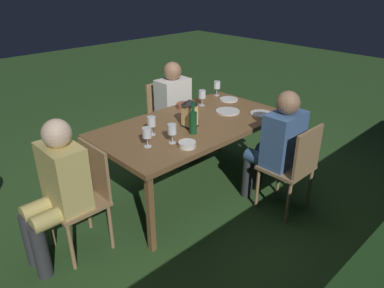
% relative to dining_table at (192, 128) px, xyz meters
% --- Properties ---
extents(ground_plane, '(16.00, 16.00, 0.00)m').
position_rel_dining_table_xyz_m(ground_plane, '(0.00, 0.00, -0.70)').
color(ground_plane, '#2D5123').
extents(dining_table, '(1.86, 1.00, 0.75)m').
position_rel_dining_table_xyz_m(dining_table, '(0.00, 0.00, 0.00)').
color(dining_table, brown).
rests_on(dining_table, ground).
extents(chair_head_far, '(0.40, 0.42, 0.87)m').
position_rel_dining_table_xyz_m(chair_head_far, '(1.18, 0.00, -0.22)').
color(chair_head_far, '#9E7A51').
rests_on(chair_head_far, ground).
extents(person_in_mustard, '(0.48, 0.38, 1.15)m').
position_rel_dining_table_xyz_m(person_in_mustard, '(1.37, 0.00, -0.06)').
color(person_in_mustard, tan).
rests_on(person_in_mustard, ground).
extents(chair_side_right_a, '(0.42, 0.40, 0.87)m').
position_rel_dining_table_xyz_m(chair_side_right_a, '(-0.42, 0.89, -0.22)').
color(chair_side_right_a, '#9E7A51').
rests_on(chair_side_right_a, ground).
extents(person_in_blue, '(0.38, 0.47, 1.15)m').
position_rel_dining_table_xyz_m(person_in_blue, '(-0.42, 0.69, -0.06)').
color(person_in_blue, '#426699').
rests_on(person_in_blue, ground).
extents(chair_side_left_a, '(0.42, 0.40, 0.87)m').
position_rel_dining_table_xyz_m(chair_side_left_a, '(-0.42, -0.89, -0.22)').
color(chair_side_left_a, '#9E7A51').
rests_on(chair_side_left_a, ground).
extents(person_in_cream, '(0.38, 0.47, 1.15)m').
position_rel_dining_table_xyz_m(person_in_cream, '(-0.42, -0.69, -0.06)').
color(person_in_cream, white).
rests_on(person_in_cream, ground).
extents(lantern_centerpiece, '(0.15, 0.15, 0.27)m').
position_rel_dining_table_xyz_m(lantern_centerpiece, '(0.08, 0.05, 0.20)').
color(lantern_centerpiece, black).
rests_on(lantern_centerpiece, dining_table).
extents(green_bottle_on_table, '(0.07, 0.07, 0.29)m').
position_rel_dining_table_xyz_m(green_bottle_on_table, '(0.17, 0.19, 0.16)').
color(green_bottle_on_table, '#144723').
rests_on(green_bottle_on_table, dining_table).
extents(wine_glass_a, '(0.08, 0.08, 0.17)m').
position_rel_dining_table_xyz_m(wine_glass_a, '(0.43, 0.21, 0.17)').
color(wine_glass_a, silver).
rests_on(wine_glass_a, dining_table).
extents(wine_glass_b, '(0.08, 0.08, 0.17)m').
position_rel_dining_table_xyz_m(wine_glass_b, '(-0.79, -0.41, 0.17)').
color(wine_glass_b, silver).
rests_on(wine_glass_b, dining_table).
extents(wine_glass_c, '(0.08, 0.08, 0.17)m').
position_rel_dining_table_xyz_m(wine_glass_c, '(-0.42, -0.28, 0.17)').
color(wine_glass_c, silver).
rests_on(wine_glass_c, dining_table).
extents(wine_glass_d, '(0.08, 0.08, 0.17)m').
position_rel_dining_table_xyz_m(wine_glass_d, '(0.63, 0.12, 0.17)').
color(wine_glass_d, silver).
rests_on(wine_glass_d, dining_table).
extents(wine_glass_e, '(0.08, 0.08, 0.17)m').
position_rel_dining_table_xyz_m(wine_glass_e, '(0.45, -0.05, 0.17)').
color(wine_glass_e, silver).
rests_on(wine_glass_e, dining_table).
extents(plate_a, '(0.22, 0.22, 0.01)m').
position_rel_dining_table_xyz_m(plate_a, '(-0.66, 0.32, 0.06)').
color(plate_a, silver).
rests_on(plate_a, dining_table).
extents(plate_b, '(0.21, 0.21, 0.01)m').
position_rel_dining_table_xyz_m(plate_b, '(-0.77, -0.20, 0.06)').
color(plate_b, white).
rests_on(plate_b, dining_table).
extents(plate_c, '(0.25, 0.25, 0.01)m').
position_rel_dining_table_xyz_m(plate_c, '(-0.47, 0.04, 0.06)').
color(plate_c, silver).
rests_on(plate_c, dining_table).
extents(bowl_olives, '(0.15, 0.15, 0.05)m').
position_rel_dining_table_xyz_m(bowl_olives, '(0.39, 0.35, 0.08)').
color(bowl_olives, silver).
rests_on(bowl_olives, dining_table).
extents(bowl_bread, '(0.15, 0.15, 0.05)m').
position_rel_dining_table_xyz_m(bowl_bread, '(-0.23, -0.36, 0.08)').
color(bowl_bread, '#9E5138').
rests_on(bowl_bread, dining_table).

